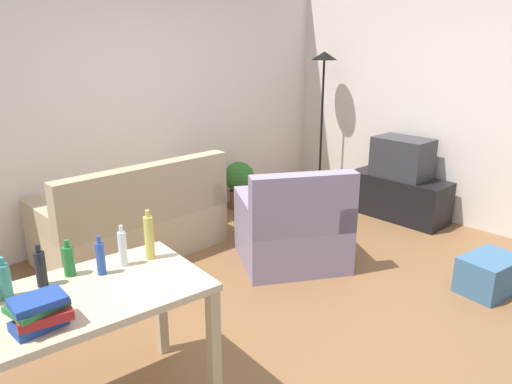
{
  "coord_description": "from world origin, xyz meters",
  "views": [
    {
      "loc": [
        -2.53,
        -2.32,
        1.98
      ],
      "look_at": [
        0.1,
        0.5,
        0.75
      ],
      "focal_mm": 34.33,
      "sensor_mm": 36.0,
      "label": 1
    }
  ],
  "objects_px": {
    "tv_stand": "(399,197)",
    "bottle_squat": "(149,237)",
    "tv": "(402,158)",
    "storage_box": "(489,274)",
    "bottle_dark": "(41,268)",
    "potted_plant": "(239,182)",
    "couch": "(134,223)",
    "torchiere_lamp": "(323,85)",
    "bottle_green": "(69,260)",
    "bottle_blue": "(101,258)",
    "armchair": "(293,230)",
    "bottle_clear": "(123,248)",
    "desk": "(86,312)",
    "bottle_tall": "(4,281)",
    "book_stack": "(40,312)"
  },
  "relations": [
    {
      "from": "storage_box",
      "to": "bottle_dark",
      "type": "distance_m",
      "value": 3.33
    },
    {
      "from": "armchair",
      "to": "bottle_clear",
      "type": "xyz_separation_m",
      "value": [
        -1.87,
        -0.44,
        0.54
      ]
    },
    {
      "from": "bottle_green",
      "to": "bottle_blue",
      "type": "distance_m",
      "value": 0.17
    },
    {
      "from": "tv",
      "to": "bottle_green",
      "type": "height_order",
      "value": "bottle_green"
    },
    {
      "from": "potted_plant",
      "to": "bottle_blue",
      "type": "bearing_deg",
      "value": -144.09
    },
    {
      "from": "tv",
      "to": "armchair",
      "type": "relative_size",
      "value": 0.5
    },
    {
      "from": "tv_stand",
      "to": "bottle_squat",
      "type": "bearing_deg",
      "value": 97.49
    },
    {
      "from": "bottle_squat",
      "to": "tv_stand",
      "type": "bearing_deg",
      "value": 7.49
    },
    {
      "from": "tv",
      "to": "bottle_squat",
      "type": "distance_m",
      "value": 3.51
    },
    {
      "from": "tv_stand",
      "to": "bottle_dark",
      "type": "xyz_separation_m",
      "value": [
        -4.05,
        -0.36,
        0.62
      ]
    },
    {
      "from": "bottle_dark",
      "to": "bottle_clear",
      "type": "distance_m",
      "value": 0.43
    },
    {
      "from": "bottle_squat",
      "to": "bottle_clear",
      "type": "bearing_deg",
      "value": 171.78
    },
    {
      "from": "storage_box",
      "to": "bottle_blue",
      "type": "relative_size",
      "value": 2.18
    },
    {
      "from": "couch",
      "to": "torchiere_lamp",
      "type": "distance_m",
      "value": 2.92
    },
    {
      "from": "bottle_tall",
      "to": "desk",
      "type": "bearing_deg",
      "value": -35.58
    },
    {
      "from": "bottle_green",
      "to": "bottle_squat",
      "type": "xyz_separation_m",
      "value": [
        0.42,
        -0.11,
        0.05
      ]
    },
    {
      "from": "tv",
      "to": "storage_box",
      "type": "height_order",
      "value": "tv"
    },
    {
      "from": "tv",
      "to": "torchiere_lamp",
      "type": "relative_size",
      "value": 0.33
    },
    {
      "from": "tv",
      "to": "bottle_squat",
      "type": "height_order",
      "value": "bottle_squat"
    },
    {
      "from": "bottle_tall",
      "to": "bottle_squat",
      "type": "height_order",
      "value": "bottle_squat"
    },
    {
      "from": "couch",
      "to": "armchair",
      "type": "height_order",
      "value": "same"
    },
    {
      "from": "bottle_blue",
      "to": "torchiere_lamp",
      "type": "bearing_deg",
      "value": 23.15
    },
    {
      "from": "tv_stand",
      "to": "bottle_dark",
      "type": "height_order",
      "value": "bottle_dark"
    },
    {
      "from": "couch",
      "to": "bottle_dark",
      "type": "distance_m",
      "value": 2.11
    },
    {
      "from": "couch",
      "to": "storage_box",
      "type": "relative_size",
      "value": 3.48
    },
    {
      "from": "tv_stand",
      "to": "desk",
      "type": "relative_size",
      "value": 0.88
    },
    {
      "from": "tv_stand",
      "to": "potted_plant",
      "type": "distance_m",
      "value": 1.85
    },
    {
      "from": "bottle_green",
      "to": "bottle_squat",
      "type": "bearing_deg",
      "value": -14.82
    },
    {
      "from": "bottle_green",
      "to": "book_stack",
      "type": "distance_m",
      "value": 0.49
    },
    {
      "from": "bottle_squat",
      "to": "bottle_blue",
      "type": "bearing_deg",
      "value": 178.32
    },
    {
      "from": "armchair",
      "to": "bottle_clear",
      "type": "height_order",
      "value": "bottle_clear"
    },
    {
      "from": "bottle_dark",
      "to": "bottle_blue",
      "type": "xyz_separation_m",
      "value": [
        0.28,
        -0.09,
        -0.0
      ]
    },
    {
      "from": "bottle_green",
      "to": "storage_box",
      "type": "bearing_deg",
      "value": -20.48
    },
    {
      "from": "couch",
      "to": "bottle_dark",
      "type": "relative_size",
      "value": 7.38
    },
    {
      "from": "tv",
      "to": "torchiere_lamp",
      "type": "distance_m",
      "value": 1.36
    },
    {
      "from": "torchiere_lamp",
      "to": "bottle_dark",
      "type": "distance_m",
      "value": 4.36
    },
    {
      "from": "couch",
      "to": "tv",
      "type": "height_order",
      "value": "same"
    },
    {
      "from": "bottle_clear",
      "to": "bottle_squat",
      "type": "xyz_separation_m",
      "value": [
        0.16,
        -0.02,
        0.03
      ]
    },
    {
      "from": "armchair",
      "to": "bottle_dark",
      "type": "xyz_separation_m",
      "value": [
        -2.29,
        -0.37,
        0.54
      ]
    },
    {
      "from": "bottle_clear",
      "to": "bottle_squat",
      "type": "distance_m",
      "value": 0.16
    },
    {
      "from": "bottle_tall",
      "to": "book_stack",
      "type": "bearing_deg",
      "value": -85.41
    },
    {
      "from": "torchiere_lamp",
      "to": "storage_box",
      "type": "bearing_deg",
      "value": -110.68
    },
    {
      "from": "bottle_dark",
      "to": "bottle_squat",
      "type": "bearing_deg",
      "value": -9.42
    },
    {
      "from": "tv_stand",
      "to": "armchair",
      "type": "xyz_separation_m",
      "value": [
        -1.76,
        0.0,
        0.08
      ]
    },
    {
      "from": "tv",
      "to": "bottle_clear",
      "type": "bearing_deg",
      "value": 96.81
    },
    {
      "from": "bottle_blue",
      "to": "bottle_clear",
      "type": "xyz_separation_m",
      "value": [
        0.14,
        0.01,
        0.01
      ]
    },
    {
      "from": "bottle_squat",
      "to": "bottle_tall",
      "type": "bearing_deg",
      "value": 173.14
    },
    {
      "from": "storage_box",
      "to": "bottle_squat",
      "type": "relative_size",
      "value": 1.63
    },
    {
      "from": "bottle_green",
      "to": "torchiere_lamp",
      "type": "bearing_deg",
      "value": 21.14
    },
    {
      "from": "desk",
      "to": "bottle_dark",
      "type": "height_order",
      "value": "bottle_dark"
    }
  ]
}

